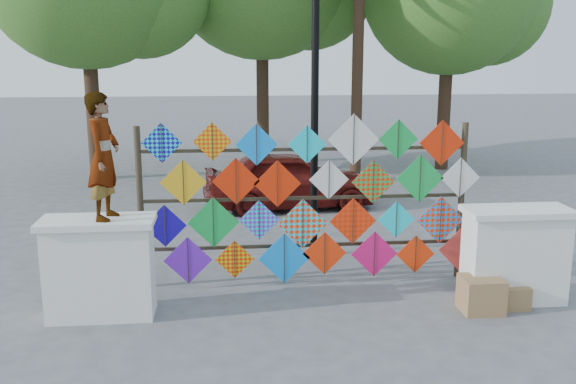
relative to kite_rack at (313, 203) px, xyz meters
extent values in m
plane|color=slate|center=(-0.10, -0.73, -1.20)|extent=(80.00, 80.00, 0.00)
cube|color=white|center=(-2.80, -0.93, -0.60)|extent=(1.30, 0.55, 1.20)
cube|color=white|center=(-2.80, -0.93, 0.04)|extent=(1.40, 0.65, 0.08)
cube|color=white|center=(2.60, -0.93, -0.60)|extent=(1.30, 0.55, 1.20)
cube|color=white|center=(2.60, -0.93, 0.04)|extent=(1.40, 0.65, 0.08)
cylinder|color=#32291C|center=(-2.40, 0.07, -0.05)|extent=(0.09, 0.09, 2.30)
cylinder|color=#32291C|center=(2.20, 0.07, -0.05)|extent=(0.09, 0.09, 2.30)
cube|color=#32291C|center=(-0.10, 0.07, -0.65)|extent=(4.60, 0.04, 0.04)
cube|color=#32291C|center=(-0.10, 0.07, 0.05)|extent=(4.60, 0.04, 0.04)
cube|color=#32291C|center=(-0.10, 0.07, 0.75)|extent=(4.60, 0.04, 0.04)
cube|color=#0ED2E5|center=(-2.07, 0.01, 0.88)|extent=(0.55, 0.01, 0.55)
cube|color=#32291C|center=(-2.07, 0.00, 0.88)|extent=(0.01, 0.01, 0.54)
cube|color=#F2300A|center=(-1.39, 0.01, 0.89)|extent=(0.53, 0.01, 0.53)
cube|color=#32291C|center=(-1.39, 0.00, 0.89)|extent=(0.01, 0.01, 0.52)
cube|color=#0A86F6|center=(-0.78, 0.01, 0.84)|extent=(0.58, 0.01, 0.58)
cube|color=#32291C|center=(-0.78, 0.00, 0.84)|extent=(0.01, 0.01, 0.57)
cube|color=#0ED2E5|center=(-0.08, 0.01, 0.83)|extent=(0.54, 0.01, 0.54)
cube|color=#32291C|center=(-0.08, 0.00, 0.83)|extent=(0.01, 0.01, 0.53)
cube|color=silver|center=(0.57, 0.01, 0.89)|extent=(0.73, 0.01, 0.73)
cube|color=#32291C|center=(0.57, 0.00, 0.89)|extent=(0.01, 0.01, 0.71)
cube|color=green|center=(1.21, 0.01, 0.89)|extent=(0.57, 0.01, 0.57)
cube|color=#32291C|center=(1.21, 0.00, 0.89)|extent=(0.01, 0.01, 0.56)
cube|color=red|center=(1.84, 0.01, 0.82)|extent=(0.65, 0.01, 0.65)
cube|color=#32291C|center=(1.84, 0.00, 0.82)|extent=(0.01, 0.01, 0.64)
cube|color=#EFA815|center=(-1.80, -0.03, 0.33)|extent=(0.64, 0.01, 0.64)
cube|color=#32291C|center=(-1.80, -0.04, 0.33)|extent=(0.01, 0.01, 0.63)
cube|color=red|center=(-1.07, -0.03, 0.34)|extent=(0.66, 0.01, 0.66)
cube|color=#32291C|center=(-1.07, -0.04, 0.34)|extent=(0.01, 0.01, 0.65)
cube|color=red|center=(-0.50, -0.03, 0.29)|extent=(0.66, 0.01, 0.66)
cube|color=#32291C|center=(-0.50, -0.04, 0.29)|extent=(0.01, 0.01, 0.65)
cube|color=silver|center=(0.23, -0.03, 0.33)|extent=(0.56, 0.01, 0.56)
cube|color=#32291C|center=(0.23, -0.04, 0.33)|extent=(0.01, 0.01, 0.55)
cube|color=red|center=(0.86, -0.03, 0.29)|extent=(0.62, 0.01, 0.62)
cube|color=#32291C|center=(0.86, -0.04, 0.29)|extent=(0.01, 0.01, 0.61)
cube|color=green|center=(1.53, -0.03, 0.33)|extent=(0.69, 0.01, 0.69)
cube|color=#32291C|center=(1.53, -0.04, 0.33)|extent=(0.01, 0.01, 0.68)
cube|color=silver|center=(2.12, -0.03, 0.32)|extent=(0.58, 0.01, 0.58)
cube|color=#32291C|center=(2.12, -0.04, 0.32)|extent=(0.01, 0.01, 0.57)
cube|color=#17069D|center=(-2.07, -0.07, -0.27)|extent=(0.60, 0.01, 0.60)
cube|color=#32291C|center=(-2.07, -0.08, -0.27)|extent=(0.01, 0.01, 0.59)
cube|color=green|center=(-1.40, -0.07, -0.24)|extent=(0.72, 0.01, 0.72)
cube|color=#32291C|center=(-1.40, -0.08, -0.24)|extent=(0.01, 0.01, 0.71)
cube|color=#6D1BCF|center=(-0.76, -0.07, -0.22)|extent=(0.57, 0.01, 0.57)
cube|color=#32291C|center=(-0.76, -0.08, -0.22)|extent=(0.01, 0.01, 0.56)
cube|color=#F2300A|center=(-0.15, -0.07, -0.29)|extent=(0.72, 0.01, 0.72)
cube|color=#32291C|center=(-0.15, -0.08, -0.29)|extent=(0.01, 0.01, 0.70)
cube|color=#F2300A|center=(0.57, -0.07, -0.27)|extent=(0.67, 0.01, 0.67)
cube|color=#32291C|center=(0.57, -0.08, -0.27)|extent=(0.01, 0.01, 0.66)
cube|color=#0ED2E5|center=(1.20, -0.07, -0.26)|extent=(0.54, 0.01, 0.54)
cube|color=#32291C|center=(1.20, -0.08, -0.26)|extent=(0.01, 0.01, 0.53)
cube|color=#0A86F6|center=(1.85, -0.07, -0.28)|extent=(0.70, 0.01, 0.70)
cube|color=#32291C|center=(1.85, -0.08, -0.28)|extent=(0.01, 0.01, 0.69)
cube|color=#6D1BCF|center=(-1.77, -0.11, -0.76)|extent=(0.68, 0.01, 0.68)
cube|color=#32291C|center=(-1.77, -0.12, -0.76)|extent=(0.01, 0.01, 0.67)
cube|color=#D7B208|center=(-1.11, -0.11, -0.77)|extent=(0.55, 0.01, 0.55)
cube|color=#32291C|center=(-1.11, -0.12, -0.77)|extent=(0.01, 0.01, 0.54)
cube|color=#0A86F6|center=(-0.41, -0.11, -0.78)|extent=(0.74, 0.01, 0.74)
cube|color=#32291C|center=(-0.41, -0.12, -0.78)|extent=(0.01, 0.01, 0.73)
cube|color=#F2300A|center=(0.16, -0.11, -0.72)|extent=(0.63, 0.01, 0.63)
cube|color=#32291C|center=(0.16, -0.12, -0.72)|extent=(0.01, 0.01, 0.62)
cube|color=#D61462|center=(0.89, -0.11, -0.75)|extent=(0.68, 0.01, 0.68)
cube|color=#32291C|center=(0.89, -0.12, -0.75)|extent=(0.01, 0.01, 0.67)
cube|color=#F2300A|center=(1.49, -0.11, -0.77)|extent=(0.57, 0.01, 0.57)
cube|color=#32291C|center=(1.49, -0.12, -0.77)|extent=(0.01, 0.01, 0.56)
cube|color=#EC3B33|center=(2.18, -0.11, -0.73)|extent=(0.69, 0.01, 0.69)
cube|color=#32291C|center=(2.18, -0.12, -0.73)|extent=(0.01, 0.01, 0.67)
cylinder|color=#41281B|center=(-4.60, 8.27, 0.73)|extent=(0.36, 0.36, 3.85)
cylinder|color=#41281B|center=(-0.10, 10.27, 0.87)|extent=(0.36, 0.36, 4.12)
cylinder|color=#41281B|center=(4.90, 8.77, 0.59)|extent=(0.36, 0.36, 3.58)
sphere|color=#2C5E1D|center=(6.10, 9.07, 3.34)|extent=(3.36, 3.36, 3.36)
cylinder|color=#41281B|center=(2.10, 7.27, 1.55)|extent=(0.28, 0.28, 5.50)
imported|color=#99999E|center=(-2.67, -0.93, 0.86)|extent=(0.47, 0.62, 1.55)
imported|color=#59120F|center=(0.12, 4.54, -0.58)|extent=(3.75, 1.81, 1.24)
cylinder|color=black|center=(0.20, 1.27, 0.90)|extent=(0.12, 0.12, 4.20)
cube|color=#9A734A|center=(2.03, -1.24, -0.97)|extent=(0.51, 0.46, 0.46)
cube|color=#9A734A|center=(2.51, -1.16, -1.05)|extent=(0.36, 0.33, 0.30)
camera|label=1|loc=(-1.20, -8.74, 2.11)|focal=40.00mm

